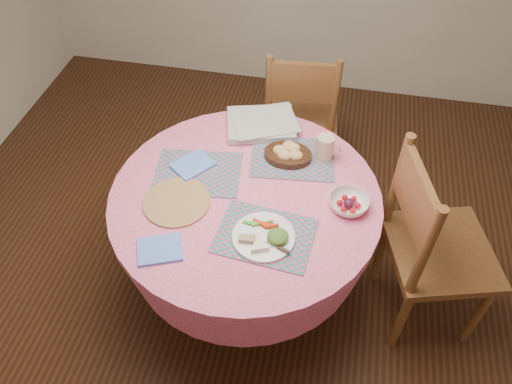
% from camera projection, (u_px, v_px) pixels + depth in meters
% --- Properties ---
extents(ground, '(4.00, 4.00, 0.00)m').
position_uv_depth(ground, '(247.00, 285.00, 2.81)').
color(ground, '#331C0F').
rests_on(ground, ground).
extents(dining_table, '(1.24, 1.24, 0.75)m').
position_uv_depth(dining_table, '(246.00, 222.00, 2.40)').
color(dining_table, pink).
rests_on(dining_table, ground).
extents(chair_right, '(0.59, 0.60, 1.06)m').
position_uv_depth(chair_right, '(431.00, 246.00, 2.31)').
color(chair_right, brown).
rests_on(chair_right, ground).
extents(chair_back, '(0.49, 0.47, 0.98)m').
position_uv_depth(chair_back, '(300.00, 113.00, 3.05)').
color(chair_back, brown).
rests_on(chair_back, ground).
extents(placemat_front, '(0.43, 0.34, 0.01)m').
position_uv_depth(placemat_front, '(265.00, 236.00, 2.10)').
color(placemat_front, '#168176').
rests_on(placemat_front, dining_table).
extents(placemat_left, '(0.43, 0.35, 0.01)m').
position_uv_depth(placemat_left, '(198.00, 173.00, 2.35)').
color(placemat_left, '#168176').
rests_on(placemat_left, dining_table).
extents(placemat_back, '(0.43, 0.34, 0.01)m').
position_uv_depth(placemat_back, '(293.00, 158.00, 2.42)').
color(placemat_back, '#168176').
rests_on(placemat_back, dining_table).
extents(wicker_trivet, '(0.30, 0.30, 0.01)m').
position_uv_depth(wicker_trivet, '(177.00, 202.00, 2.22)').
color(wicker_trivet, olive).
rests_on(wicker_trivet, dining_table).
extents(napkin_near, '(0.22, 0.20, 0.01)m').
position_uv_depth(napkin_near, '(160.00, 250.00, 2.04)').
color(napkin_near, '#5F88F5').
rests_on(napkin_near, dining_table).
extents(napkin_far, '(0.22, 0.23, 0.01)m').
position_uv_depth(napkin_far, '(193.00, 165.00, 2.37)').
color(napkin_far, '#5F88F5').
rests_on(napkin_far, placemat_left).
extents(dinner_plate, '(0.26, 0.26, 0.05)m').
position_uv_depth(dinner_plate, '(265.00, 237.00, 2.07)').
color(dinner_plate, white).
rests_on(dinner_plate, placemat_front).
extents(bread_bowl, '(0.23, 0.23, 0.08)m').
position_uv_depth(bread_bowl, '(288.00, 153.00, 2.39)').
color(bread_bowl, black).
rests_on(bread_bowl, placemat_back).
extents(latte_mug, '(0.12, 0.08, 0.13)m').
position_uv_depth(latte_mug, '(326.00, 148.00, 2.37)').
color(latte_mug, beige).
rests_on(latte_mug, placemat_back).
extents(fruit_bowl, '(0.20, 0.20, 0.06)m').
position_uv_depth(fruit_bowl, '(349.00, 203.00, 2.19)').
color(fruit_bowl, white).
rests_on(fruit_bowl, dining_table).
extents(newspaper_stack, '(0.42, 0.36, 0.04)m').
position_uv_depth(newspaper_stack, '(262.00, 123.00, 2.56)').
color(newspaper_stack, silver).
rests_on(newspaper_stack, dining_table).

